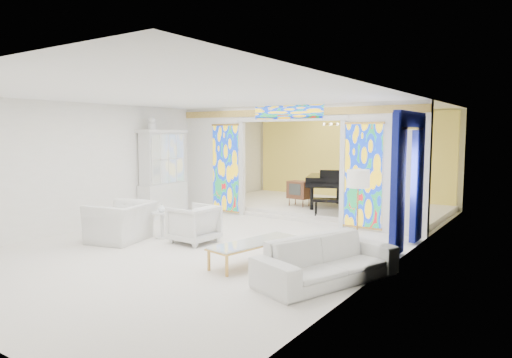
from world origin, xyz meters
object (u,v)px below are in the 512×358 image
Objects in this scene: coffee_table at (254,243)px; grand_piano at (339,181)px; armchair_right at (194,224)px; tv_console at (299,190)px; china_cabinet at (163,174)px; sofa at (327,260)px; armchair_left at (122,222)px.

coffee_table is 5.77m from grand_piano.
armchair_right is 5.22m from grand_piano.
tv_console reaches higher than armchair_right.
china_cabinet is at bearing -129.03° from tv_console.
grand_piano is at bearing 42.68° from sofa.
armchair_right is (2.76, -1.82, -0.77)m from china_cabinet.
china_cabinet is at bearing -120.76° from armchair_right.
armchair_right is at bearing 103.27° from armchair_left.
tv_console is at bearing -177.55° from armchair_right.
armchair_right is 0.47× the size of coffee_table.
armchair_left is at bearing -97.99° from tv_console.
china_cabinet is 1.47× the size of coffee_table.
china_cabinet is 3.02m from armchair_left.
tv_console is at bearing 53.00° from sofa.
armchair_left is 4.78m from sofa.
coffee_table is 2.56× the size of tv_console.
armchair_right is 0.37× the size of sofa.
armchair_right is at bearing -33.45° from china_cabinet.
china_cabinet is 3.12× the size of armchair_right.
china_cabinet is 6.73m from sofa.
china_cabinet is 3.76× the size of tv_console.
grand_piano is at bearing 41.11° from china_cabinet.
sofa is 1.26× the size of coffee_table.
tv_console is (2.78, 2.70, -0.52)m from china_cabinet.
tv_console is at bearing -170.23° from grand_piano.
coffee_table is at bearing -101.60° from grand_piano.
china_cabinet reaches higher than tv_console.
sofa is 6.27m from tv_console.
grand_piano is (-2.41, 5.84, 0.58)m from sofa.
grand_piano is 4.25× the size of tv_console.
armchair_left reaches higher than armchair_right.
china_cabinet reaches higher than sofa.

